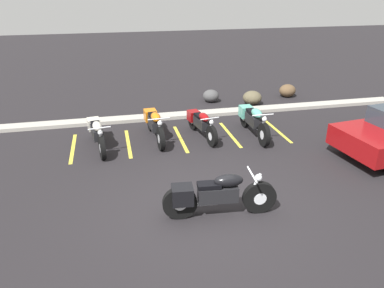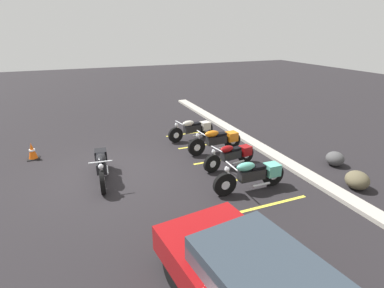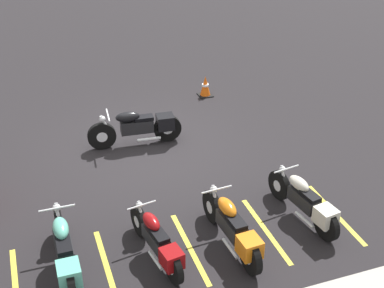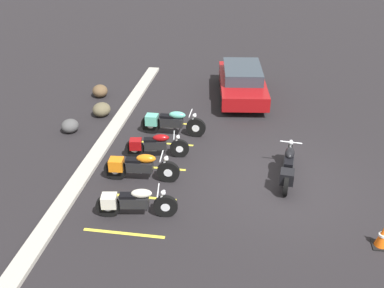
% 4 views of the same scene
% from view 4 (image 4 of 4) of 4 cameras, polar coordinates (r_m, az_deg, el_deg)
% --- Properties ---
extents(ground, '(60.00, 60.00, 0.00)m').
position_cam_4_polar(ground, '(13.53, 11.12, -4.85)').
color(ground, black).
extents(motorcycle_black_featured, '(2.34, 0.66, 0.92)m').
position_cam_4_polar(motorcycle_black_featured, '(13.41, 12.11, -2.82)').
color(motorcycle_black_featured, black).
rests_on(motorcycle_black_featured, ground).
extents(parked_bike_0, '(0.69, 2.14, 0.84)m').
position_cam_4_polar(parked_bike_0, '(11.84, -7.60, -7.33)').
color(parked_bike_0, black).
rests_on(parked_bike_0, ground).
extents(parked_bike_1, '(0.63, 2.25, 0.89)m').
position_cam_4_polar(parked_bike_1, '(13.24, -6.94, -2.86)').
color(parked_bike_1, black).
rests_on(parked_bike_1, ground).
extents(parked_bike_2, '(0.68, 2.05, 0.81)m').
position_cam_4_polar(parked_bike_2, '(14.39, -4.90, -0.15)').
color(parked_bike_2, black).
rests_on(parked_bike_2, ground).
extents(parked_bike_3, '(0.65, 2.30, 0.91)m').
position_cam_4_polar(parked_bike_3, '(15.71, -2.84, 2.79)').
color(parked_bike_3, black).
rests_on(parked_bike_3, ground).
extents(car_red, '(4.49, 2.32, 1.29)m').
position_cam_4_polar(car_red, '(18.84, 6.39, 7.89)').
color(car_red, black).
rests_on(car_red, ground).
extents(concrete_curb, '(18.00, 0.50, 0.12)m').
position_cam_4_polar(concrete_curb, '(14.36, -12.93, -2.63)').
color(concrete_curb, '#A8A399').
rests_on(concrete_curb, ground).
extents(landscape_rock_0, '(0.89, 0.85, 0.53)m').
position_cam_4_polar(landscape_rock_0, '(17.51, -11.41, 4.32)').
color(landscape_rock_0, brown).
rests_on(landscape_rock_0, ground).
extents(landscape_rock_1, '(0.87, 0.83, 0.51)m').
position_cam_4_polar(landscape_rock_1, '(19.29, -11.60, 6.62)').
color(landscape_rock_1, brown).
rests_on(landscape_rock_1, ground).
extents(landscape_rock_2, '(0.80, 0.78, 0.49)m').
position_cam_4_polar(landscape_rock_2, '(16.54, -15.23, 2.23)').
color(landscape_rock_2, '#474748').
rests_on(landscape_rock_2, ground).
extents(traffic_cone, '(0.40, 0.40, 0.62)m').
position_cam_4_polar(traffic_cone, '(11.85, 23.04, -10.76)').
color(traffic_cone, black).
rests_on(traffic_cone, ground).
extents(stall_line_0, '(0.10, 2.10, 0.00)m').
position_cam_4_polar(stall_line_0, '(11.60, -8.65, -11.15)').
color(stall_line_0, gold).
rests_on(stall_line_0, ground).
extents(stall_line_1, '(0.10, 2.10, 0.00)m').
position_cam_4_polar(stall_line_1, '(12.78, -6.66, -6.67)').
color(stall_line_1, gold).
rests_on(stall_line_1, ground).
extents(stall_line_2, '(0.10, 2.10, 0.00)m').
position_cam_4_polar(stall_line_2, '(14.05, -5.04, -2.97)').
color(stall_line_2, gold).
rests_on(stall_line_2, ground).
extents(stall_line_3, '(0.10, 2.10, 0.00)m').
position_cam_4_polar(stall_line_3, '(15.37, -3.70, 0.10)').
color(stall_line_3, gold).
rests_on(stall_line_3, ground).
extents(stall_line_4, '(0.10, 2.10, 0.00)m').
position_cam_4_polar(stall_line_4, '(16.73, -2.58, 2.69)').
color(stall_line_4, gold).
rests_on(stall_line_4, ground).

